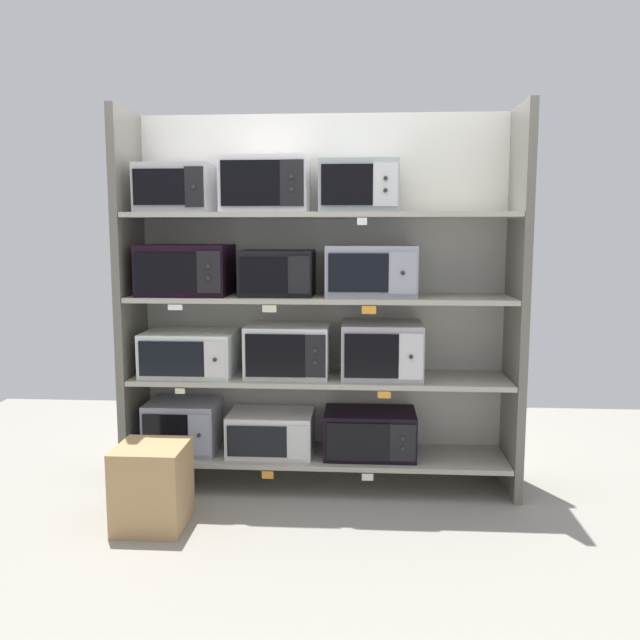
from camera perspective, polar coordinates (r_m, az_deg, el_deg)
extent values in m
cube|color=gray|center=(3.46, -1.17, -20.18)|extent=(6.32, 6.00, 0.02)
cube|color=beige|center=(4.34, 0.23, 1.85)|extent=(2.52, 0.04, 2.34)
cube|color=#68645B|center=(4.33, -15.91, 1.54)|extent=(0.05, 0.48, 2.34)
cube|color=#68645B|center=(4.18, 16.50, 1.31)|extent=(0.05, 0.48, 2.34)
cube|color=#ADA899|center=(4.30, 0.00, -11.55)|extent=(2.32, 0.48, 0.03)
cube|color=#9699AC|center=(4.39, -11.63, -8.89)|extent=(0.45, 0.34, 0.32)
cube|color=black|center=(4.24, -13.10, -9.51)|extent=(0.28, 0.01, 0.25)
cube|color=#9699AC|center=(4.19, -10.31, -9.66)|extent=(0.14, 0.01, 0.26)
cylinder|color=#262628|center=(4.18, -10.34, -9.69)|extent=(0.02, 0.01, 0.02)
cube|color=silver|center=(4.28, -4.21, -9.58)|extent=(0.53, 0.36, 0.26)
cube|color=black|center=(4.12, -5.42, -10.32)|extent=(0.37, 0.01, 0.19)
cube|color=silver|center=(4.09, -1.93, -10.42)|extent=(0.13, 0.01, 0.21)
cube|color=black|center=(4.24, 4.29, -9.62)|extent=(0.57, 0.36, 0.28)
cube|color=black|center=(4.06, 3.29, -10.39)|extent=(0.38, 0.01, 0.23)
cube|color=black|center=(4.07, 7.10, -10.40)|extent=(0.15, 0.01, 0.23)
cylinder|color=#262628|center=(4.07, 7.10, -10.85)|extent=(0.02, 0.01, 0.02)
cylinder|color=#262628|center=(4.05, 7.11, -10.02)|extent=(0.02, 0.01, 0.02)
cube|color=white|center=(4.23, -12.53, -12.56)|extent=(0.05, 0.00, 0.03)
cube|color=orange|center=(4.12, -4.51, -13.10)|extent=(0.07, 0.00, 0.05)
cube|color=white|center=(4.08, 4.09, -13.28)|extent=(0.07, 0.00, 0.04)
cube|color=#ADA899|center=(4.16, 0.00, -5.00)|extent=(2.32, 0.48, 0.03)
cube|color=silver|center=(4.26, -11.05, -2.77)|extent=(0.56, 0.40, 0.27)
cube|color=black|center=(4.08, -12.61, -3.27)|extent=(0.40, 0.01, 0.21)
cube|color=silver|center=(4.02, -8.98, -3.35)|extent=(0.13, 0.01, 0.22)
cylinder|color=#262628|center=(4.01, -9.01, -3.38)|extent=(0.02, 0.01, 0.02)
cube|color=silver|center=(4.14, -2.75, -2.60)|extent=(0.51, 0.36, 0.32)
cube|color=black|center=(3.97, -3.86, -3.07)|extent=(0.36, 0.01, 0.26)
cube|color=black|center=(3.94, -0.41, -3.12)|extent=(0.12, 0.01, 0.26)
cylinder|color=#262628|center=(3.94, -0.42, -3.64)|extent=(0.02, 0.01, 0.02)
cylinder|color=#262628|center=(3.93, -0.42, -2.64)|extent=(0.02, 0.01, 0.02)
cube|color=#A49FA7|center=(4.12, 5.31, -2.55)|extent=(0.49, 0.42, 0.34)
cube|color=black|center=(3.90, 4.43, -3.10)|extent=(0.32, 0.01, 0.26)
cube|color=silver|center=(3.91, 7.79, -3.12)|extent=(0.14, 0.01, 0.27)
cylinder|color=#262628|center=(3.91, 7.80, -3.15)|extent=(0.02, 0.01, 0.02)
cube|color=beige|center=(4.07, -11.90, -5.97)|extent=(0.06, 0.00, 0.03)
cube|color=orange|center=(3.93, 5.52, -6.40)|extent=(0.08, 0.00, 0.04)
cube|color=#ADA899|center=(4.08, 0.00, 1.89)|extent=(2.32, 0.48, 0.03)
cube|color=black|center=(4.20, -11.37, 4.23)|extent=(0.54, 0.41, 0.31)
cube|color=black|center=(4.02, -13.05, 4.04)|extent=(0.37, 0.01, 0.22)
cube|color=black|center=(3.95, -9.51, 4.07)|extent=(0.14, 0.01, 0.25)
cylinder|color=#262628|center=(3.95, -9.53, 3.57)|extent=(0.02, 0.01, 0.02)
cylinder|color=#262628|center=(3.94, -9.55, 4.56)|extent=(0.02, 0.01, 0.02)
cube|color=black|center=(4.09, -3.63, 4.05)|extent=(0.44, 0.36, 0.28)
cube|color=black|center=(3.92, -4.85, 3.88)|extent=(0.29, 0.01, 0.20)
cube|color=black|center=(3.89, -1.83, 3.88)|extent=(0.13, 0.01, 0.22)
cube|color=#9A9CAD|center=(4.06, 4.39, 4.22)|extent=(0.54, 0.38, 0.31)
cube|color=black|center=(3.86, 3.31, 4.06)|extent=(0.35, 0.01, 0.22)
cube|color=#9A9CAD|center=(3.87, 7.10, 4.02)|extent=(0.16, 0.01, 0.24)
cylinder|color=#262628|center=(3.86, 7.10, 4.01)|extent=(0.02, 0.01, 0.02)
cube|color=white|center=(3.99, -12.30, 1.07)|extent=(0.09, 0.00, 0.03)
cube|color=beige|center=(3.87, -4.35, 0.97)|extent=(0.08, 0.00, 0.04)
cube|color=orange|center=(3.83, 4.22, 0.86)|extent=(0.08, 0.00, 0.05)
cube|color=#ADA899|center=(4.06, 0.00, 8.96)|extent=(2.32, 0.48, 0.03)
cube|color=#B8B7BB|center=(4.22, -12.20, 10.92)|extent=(0.44, 0.37, 0.29)
cube|color=black|center=(4.05, -13.65, 11.02)|extent=(0.31, 0.01, 0.21)
cube|color=black|center=(4.00, -10.74, 11.15)|extent=(0.11, 0.01, 0.23)
cylinder|color=#262628|center=(3.99, -10.77, 11.16)|extent=(0.02, 0.01, 0.02)
cube|color=silver|center=(4.10, -4.66, 11.43)|extent=(0.51, 0.37, 0.33)
cube|color=black|center=(3.93, -6.00, 11.59)|extent=(0.34, 0.01, 0.26)
cube|color=black|center=(3.90, -2.43, 11.65)|extent=(0.14, 0.01, 0.26)
cylinder|color=#262628|center=(3.88, -2.45, 11.13)|extent=(0.02, 0.01, 0.02)
cylinder|color=#262628|center=(3.89, -2.45, 12.19)|extent=(0.02, 0.01, 0.02)
cube|color=#9CA8A8|center=(4.06, 3.35, 11.32)|extent=(0.46, 0.38, 0.31)
cube|color=black|center=(3.87, 2.33, 11.51)|extent=(0.30, 0.01, 0.23)
cube|color=silver|center=(3.87, 5.63, 11.48)|extent=(0.14, 0.01, 0.24)
cylinder|color=#262628|center=(3.86, 5.62, 10.99)|extent=(0.02, 0.01, 0.02)
cylinder|color=#262628|center=(3.86, 5.64, 11.99)|extent=(0.02, 0.01, 0.02)
cube|color=white|center=(3.81, 3.62, 8.43)|extent=(0.06, 0.00, 0.04)
cube|color=tan|center=(3.84, -14.17, -13.61)|extent=(0.37, 0.37, 0.46)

